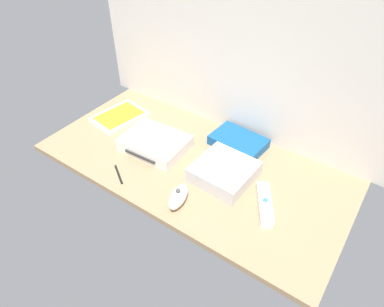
{
  "coord_description": "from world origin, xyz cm",
  "views": [
    {
      "loc": [
        47.86,
        -68.53,
        74.48
      ],
      "look_at": [
        0.0,
        0.0,
        4.0
      ],
      "focal_mm": 32.16,
      "sensor_mm": 36.0,
      "label": 1
    }
  ],
  "objects_px": {
    "remote_wand": "(265,204)",
    "stylus_pen": "(119,174)",
    "network_router": "(238,142)",
    "mini_computer": "(224,171)",
    "remote_classic_pad": "(157,136)",
    "game_console": "(155,143)",
    "game_case": "(119,117)",
    "remote_nunchuk": "(178,197)"
  },
  "relations": [
    {
      "from": "mini_computer",
      "to": "remote_nunchuk",
      "type": "bearing_deg",
      "value": -109.17
    },
    {
      "from": "game_case",
      "to": "network_router",
      "type": "height_order",
      "value": "network_router"
    },
    {
      "from": "remote_nunchuk",
      "to": "remote_wand",
      "type": "bearing_deg",
      "value": 15.33
    },
    {
      "from": "remote_wand",
      "to": "stylus_pen",
      "type": "height_order",
      "value": "remote_wand"
    },
    {
      "from": "remote_wand",
      "to": "remote_nunchuk",
      "type": "distance_m",
      "value": 0.24
    },
    {
      "from": "mini_computer",
      "to": "remote_classic_pad",
      "type": "height_order",
      "value": "remote_classic_pad"
    },
    {
      "from": "network_router",
      "to": "remote_wand",
      "type": "height_order",
      "value": "same"
    },
    {
      "from": "mini_computer",
      "to": "game_case",
      "type": "bearing_deg",
      "value": 174.26
    },
    {
      "from": "remote_nunchuk",
      "to": "game_console",
      "type": "bearing_deg",
      "value": 130.36
    },
    {
      "from": "mini_computer",
      "to": "network_router",
      "type": "distance_m",
      "value": 0.17
    },
    {
      "from": "remote_wand",
      "to": "remote_classic_pad",
      "type": "distance_m",
      "value": 0.42
    },
    {
      "from": "remote_nunchuk",
      "to": "stylus_pen",
      "type": "bearing_deg",
      "value": 170.64
    },
    {
      "from": "game_console",
      "to": "remote_wand",
      "type": "bearing_deg",
      "value": -6.93
    },
    {
      "from": "game_console",
      "to": "stylus_pen",
      "type": "bearing_deg",
      "value": -96.7
    },
    {
      "from": "remote_classic_pad",
      "to": "stylus_pen",
      "type": "xyz_separation_m",
      "value": [
        -0.02,
        -0.17,
        -0.05
      ]
    },
    {
      "from": "game_case",
      "to": "mini_computer",
      "type": "bearing_deg",
      "value": 3.84
    },
    {
      "from": "remote_wand",
      "to": "remote_nunchuk",
      "type": "bearing_deg",
      "value": 178.37
    },
    {
      "from": "remote_wand",
      "to": "game_console",
      "type": "bearing_deg",
      "value": 144.93
    },
    {
      "from": "network_router",
      "to": "stylus_pen",
      "type": "xyz_separation_m",
      "value": [
        -0.24,
        -0.34,
        -0.01
      ]
    },
    {
      "from": "game_console",
      "to": "mini_computer",
      "type": "distance_m",
      "value": 0.27
    },
    {
      "from": "game_console",
      "to": "game_case",
      "type": "xyz_separation_m",
      "value": [
        -0.23,
        0.06,
        -0.01
      ]
    },
    {
      "from": "mini_computer",
      "to": "remote_wand",
      "type": "height_order",
      "value": "mini_computer"
    },
    {
      "from": "remote_nunchuk",
      "to": "remote_classic_pad",
      "type": "xyz_separation_m",
      "value": [
        -0.2,
        0.15,
        0.03
      ]
    },
    {
      "from": "remote_classic_pad",
      "to": "network_router",
      "type": "bearing_deg",
      "value": 33.24
    },
    {
      "from": "mini_computer",
      "to": "remote_wand",
      "type": "xyz_separation_m",
      "value": [
        0.16,
        -0.04,
        -0.01
      ]
    },
    {
      "from": "game_console",
      "to": "network_router",
      "type": "distance_m",
      "value": 0.28
    },
    {
      "from": "game_case",
      "to": "network_router",
      "type": "bearing_deg",
      "value": 23.58
    },
    {
      "from": "remote_nunchuk",
      "to": "remote_classic_pad",
      "type": "bearing_deg",
      "value": 128.36
    },
    {
      "from": "mini_computer",
      "to": "remote_nunchuk",
      "type": "relative_size",
      "value": 1.65
    },
    {
      "from": "network_router",
      "to": "game_case",
      "type": "bearing_deg",
      "value": -161.79
    },
    {
      "from": "game_console",
      "to": "game_case",
      "type": "distance_m",
      "value": 0.24
    },
    {
      "from": "game_case",
      "to": "remote_classic_pad",
      "type": "distance_m",
      "value": 0.25
    },
    {
      "from": "game_case",
      "to": "stylus_pen",
      "type": "height_order",
      "value": "game_case"
    },
    {
      "from": "game_case",
      "to": "remote_classic_pad",
      "type": "relative_size",
      "value": 1.39
    },
    {
      "from": "game_console",
      "to": "stylus_pen",
      "type": "xyz_separation_m",
      "value": [
        -0.01,
        -0.17,
        -0.02
      ]
    },
    {
      "from": "remote_wand",
      "to": "remote_classic_pad",
      "type": "bearing_deg",
      "value": 144.3
    },
    {
      "from": "remote_classic_pad",
      "to": "stylus_pen",
      "type": "distance_m",
      "value": 0.18
    },
    {
      "from": "game_case",
      "to": "remote_classic_pad",
      "type": "bearing_deg",
      "value": -3.87
    },
    {
      "from": "network_router",
      "to": "remote_wand",
      "type": "relative_size",
      "value": 1.3
    },
    {
      "from": "game_console",
      "to": "remote_classic_pad",
      "type": "bearing_deg",
      "value": 19.36
    },
    {
      "from": "remote_wand",
      "to": "stylus_pen",
      "type": "distance_m",
      "value": 0.45
    },
    {
      "from": "remote_wand",
      "to": "network_router",
      "type": "bearing_deg",
      "value": 103.04
    }
  ]
}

